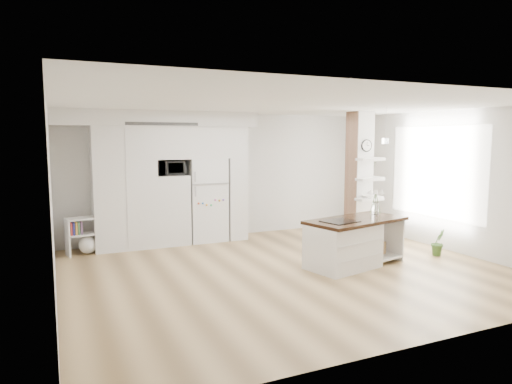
% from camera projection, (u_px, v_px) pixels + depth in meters
% --- Properties ---
extents(floor, '(7.00, 6.00, 0.01)m').
position_uv_depth(floor, '(288.00, 270.00, 7.52)').
color(floor, tan).
rests_on(floor, ground).
extents(room, '(7.04, 6.04, 2.72)m').
position_uv_depth(room, '(289.00, 158.00, 7.31)').
color(room, white).
rests_on(room, ground).
extents(cabinet_wall, '(4.00, 0.71, 2.70)m').
position_uv_depth(cabinet_wall, '(162.00, 171.00, 9.18)').
color(cabinet_wall, white).
rests_on(cabinet_wall, floor).
extents(refrigerator, '(0.78, 0.69, 1.75)m').
position_uv_depth(refrigerator, '(206.00, 200.00, 9.64)').
color(refrigerator, white).
rests_on(refrigerator, floor).
extents(column, '(0.69, 0.90, 2.70)m').
position_uv_depth(column, '(364.00, 178.00, 9.36)').
color(column, silver).
rests_on(column, floor).
extents(window, '(0.00, 2.40, 2.40)m').
position_uv_depth(window, '(436.00, 172.00, 9.04)').
color(window, white).
rests_on(window, room).
extents(pendant_light, '(0.12, 0.12, 0.10)m').
position_uv_depth(pendant_light, '(369.00, 141.00, 8.10)').
color(pendant_light, white).
rests_on(pendant_light, room).
extents(kitchen_island, '(1.93, 1.23, 1.37)m').
position_uv_depth(kitchen_island, '(348.00, 242.00, 7.68)').
color(kitchen_island, white).
rests_on(kitchen_island, floor).
extents(bookshelf, '(0.64, 0.45, 0.70)m').
position_uv_depth(bookshelf, '(85.00, 238.00, 8.55)').
color(bookshelf, white).
rests_on(bookshelf, floor).
extents(floor_plant_a, '(0.33, 0.29, 0.50)m').
position_uv_depth(floor_plant_a, '(438.00, 242.00, 8.45)').
color(floor_plant_a, '#3C6629').
rests_on(floor_plant_a, floor).
extents(floor_plant_b, '(0.27, 0.27, 0.48)m').
position_uv_depth(floor_plant_b, '(390.00, 230.00, 9.64)').
color(floor_plant_b, '#3C6629').
rests_on(floor_plant_b, floor).
extents(microwave, '(0.54, 0.37, 0.30)m').
position_uv_depth(microwave, '(171.00, 168.00, 9.20)').
color(microwave, '#2D2D2D').
rests_on(microwave, cabinet_wall).
extents(shelf_plant, '(0.27, 0.23, 0.30)m').
position_uv_depth(shelf_plant, '(369.00, 169.00, 9.59)').
color(shelf_plant, '#3C6629').
rests_on(shelf_plant, column).
extents(decor_bowl, '(0.22, 0.22, 0.05)m').
position_uv_depth(decor_bowl, '(368.00, 197.00, 9.16)').
color(decor_bowl, white).
rests_on(decor_bowl, column).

